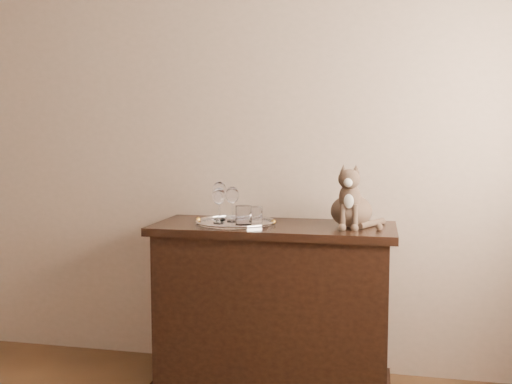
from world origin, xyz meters
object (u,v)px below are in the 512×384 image
at_px(wine_glass_d, 232,204).
at_px(tray, 236,223).
at_px(wine_glass_a, 220,201).
at_px(cat, 352,195).
at_px(tumbler_a, 244,215).
at_px(tumbler_c, 255,215).
at_px(sideboard, 273,307).
at_px(wine_glass_c, 219,205).

bearing_deg(wine_glass_d, tray, -49.57).
height_order(wine_glass_a, wine_glass_d, wine_glass_a).
relative_size(wine_glass_a, wine_glass_d, 1.12).
bearing_deg(wine_glass_a, tray, -36.76).
height_order(wine_glass_a, cat, cat).
bearing_deg(tumbler_a, tumbler_c, 51.10).
height_order(sideboard, tray, tray).
bearing_deg(tumbler_a, wine_glass_d, 132.89).
xyz_separation_m(wine_glass_a, tumbler_a, (0.16, -0.14, -0.05)).
xyz_separation_m(wine_glass_c, wine_glass_d, (0.05, 0.07, -0.00)).
distance_m(wine_glass_a, tumbler_a, 0.22).
relative_size(wine_glass_d, tumbler_c, 2.16).
bearing_deg(cat, tray, -172.63).
height_order(sideboard, cat, cat).
bearing_deg(tray, wine_glass_c, -153.30).
height_order(wine_glass_a, tumbler_c, wine_glass_a).
distance_m(sideboard, wine_glass_a, 0.61).
bearing_deg(wine_glass_a, wine_glass_d, -31.96).
height_order(sideboard, wine_glass_a, wine_glass_a).
bearing_deg(wine_glass_c, cat, 6.74).
height_order(sideboard, tumbler_c, tumbler_c).
bearing_deg(tumbler_a, wine_glass_c, 172.18).
bearing_deg(tray, tumbler_a, -45.97).
height_order(wine_glass_c, tumbler_c, wine_glass_c).
distance_m(sideboard, tray, 0.47).
bearing_deg(tumbler_a, tray, 134.03).
bearing_deg(wine_glass_d, wine_glass_a, 148.04).
xyz_separation_m(wine_glass_a, cat, (0.68, -0.04, 0.05)).
relative_size(wine_glass_c, tumbler_a, 1.93).
bearing_deg(wine_glass_d, tumbler_a, -47.11).
relative_size(tray, tumbler_a, 4.32).
bearing_deg(tumbler_c, wine_glass_d, 167.81).
height_order(tray, wine_glass_a, wine_glass_a).
relative_size(wine_glass_a, wine_glass_c, 1.11).
relative_size(sideboard, tumbler_a, 12.97).
xyz_separation_m(tray, wine_glass_c, (-0.08, -0.04, 0.09)).
bearing_deg(tumbler_c, wine_glass_a, 159.31).
distance_m(sideboard, tumbler_a, 0.50).
height_order(wine_glass_d, tumbler_a, wine_glass_d).
bearing_deg(tumbler_c, tray, -179.56).
distance_m(wine_glass_a, wine_glass_c, 0.12).
distance_m(wine_glass_d, tumbler_c, 0.14).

